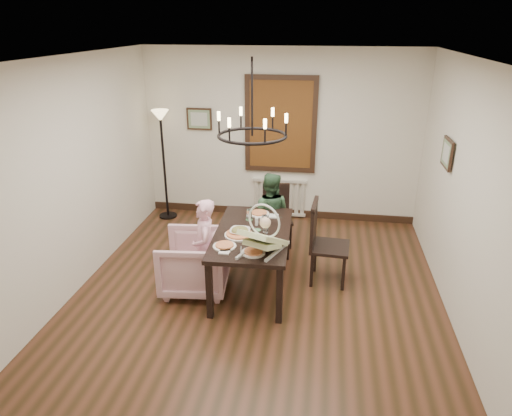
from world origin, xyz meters
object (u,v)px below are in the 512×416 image
(dining_table, at_px, (253,238))
(floor_lamp, at_px, (164,167))
(seated_man, at_px, (270,221))
(chair_far, at_px, (278,217))
(elderly_woman, at_px, (205,256))
(drinking_glass, at_px, (266,228))
(armchair, at_px, (194,262))
(baby_bouncer, at_px, (263,236))
(chair_right, at_px, (330,243))

(dining_table, height_order, floor_lamp, floor_lamp)
(dining_table, xyz_separation_m, seated_man, (0.10, 0.91, -0.16))
(chair_far, xyz_separation_m, elderly_woman, (-0.73, -1.46, 0.06))
(elderly_woman, bearing_deg, seated_man, 134.22)
(dining_table, xyz_separation_m, floor_lamp, (-1.81, 1.96, 0.23))
(chair_far, relative_size, elderly_woman, 0.89)
(chair_far, bearing_deg, drinking_glass, -107.27)
(armchair, xyz_separation_m, seated_man, (0.80, 1.10, 0.14))
(armchair, relative_size, baby_bouncer, 1.40)
(chair_far, height_order, chair_right, chair_right)
(seated_man, relative_size, drinking_glass, 8.06)
(floor_lamp, bearing_deg, chair_far, -20.91)
(elderly_woman, height_order, seated_man, elderly_woman)
(chair_right, bearing_deg, chair_far, 43.47)
(armchair, relative_size, seated_man, 0.81)
(seated_man, bearing_deg, armchair, 58.67)
(seated_man, height_order, floor_lamp, floor_lamp)
(baby_bouncer, bearing_deg, armchair, -175.37)
(armchair, height_order, elderly_woman, elderly_woman)
(chair_far, bearing_deg, seated_man, -123.04)
(dining_table, relative_size, elderly_woman, 1.60)
(chair_far, xyz_separation_m, drinking_glass, (-0.02, -1.20, 0.36))
(elderly_woman, distance_m, drinking_glass, 0.81)
(chair_right, height_order, floor_lamp, floor_lamp)
(elderly_woman, height_order, baby_bouncer, baby_bouncer)
(floor_lamp, bearing_deg, baby_bouncer, -50.55)
(chair_far, height_order, elderly_woman, elderly_woman)
(armchair, distance_m, elderly_woman, 0.22)
(drinking_glass, bearing_deg, chair_far, 89.03)
(dining_table, bearing_deg, elderly_woman, -156.31)
(floor_lamp, bearing_deg, armchair, -62.84)
(armchair, height_order, floor_lamp, floor_lamp)
(floor_lamp, bearing_deg, dining_table, -47.23)
(chair_far, xyz_separation_m, floor_lamp, (-1.99, 0.76, 0.44))
(chair_right, bearing_deg, dining_table, 109.33)
(chair_right, relative_size, elderly_woman, 1.07)
(baby_bouncer, bearing_deg, seated_man, 116.94)
(dining_table, xyz_separation_m, elderly_woman, (-0.54, -0.26, -0.16))
(chair_far, distance_m, chair_right, 1.21)
(chair_right, distance_m, armchair, 1.73)
(baby_bouncer, height_order, floor_lamp, floor_lamp)
(baby_bouncer, xyz_separation_m, floor_lamp, (-2.01, 2.45, -0.04))
(dining_table, height_order, chair_right, chair_right)
(chair_right, xyz_separation_m, seated_man, (-0.86, 0.64, -0.04))
(dining_table, bearing_deg, floor_lamp, 130.70)
(armchair, relative_size, elderly_woman, 0.80)
(chair_right, xyz_separation_m, baby_bouncer, (-0.75, -0.75, 0.40))
(chair_right, relative_size, armchair, 1.34)
(seated_man, xyz_separation_m, drinking_glass, (0.07, -0.91, 0.31))
(chair_far, height_order, baby_bouncer, baby_bouncer)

